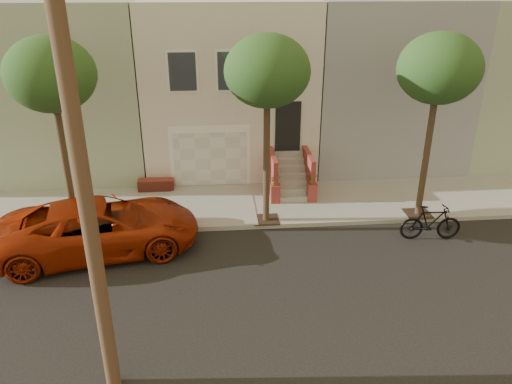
{
  "coord_description": "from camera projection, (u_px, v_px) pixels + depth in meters",
  "views": [
    {
      "loc": [
        -0.67,
        -11.24,
        7.94
      ],
      "look_at": [
        0.57,
        3.0,
        1.63
      ],
      "focal_mm": 34.14,
      "sensor_mm": 36.0,
      "label": 1
    }
  ],
  "objects": [
    {
      "name": "motorcycle",
      "position": [
        431.0,
        223.0,
        15.9
      ],
      "size": [
        2.04,
        0.68,
        1.21
      ],
      "primitive_type": "imported",
      "rotation": [
        0.0,
        0.0,
        1.52
      ],
      "color": "black",
      "rests_on": "ground"
    },
    {
      "name": "ground",
      "position": [
        245.0,
        290.0,
        13.51
      ],
      "size": [
        90.0,
        90.0,
        0.0
      ],
      "primitive_type": "plane",
      "color": "black",
      "rests_on": "ground"
    },
    {
      "name": "tree_mid",
      "position": [
        267.0,
        72.0,
        15.02
      ],
      "size": [
        2.7,
        2.57,
        6.3
      ],
      "color": "#2D2116",
      "rests_on": "sidewalk"
    },
    {
      "name": "tree_right",
      "position": [
        439.0,
        70.0,
        15.45
      ],
      "size": [
        2.7,
        2.57,
        6.3
      ],
      "color": "#2D2116",
      "rests_on": "sidewalk"
    },
    {
      "name": "pickup_truck",
      "position": [
        100.0,
        227.0,
        15.11
      ],
      "size": [
        6.49,
        3.92,
        1.69
      ],
      "primitive_type": "imported",
      "rotation": [
        0.0,
        0.0,
        1.77
      ],
      "color": "#902207",
      "rests_on": "ground"
    },
    {
      "name": "tree_left",
      "position": [
        51.0,
        76.0,
        14.5
      ],
      "size": [
        2.7,
        2.57,
        6.3
      ],
      "color": "#2D2116",
      "rests_on": "sidewalk"
    },
    {
      "name": "sidewalk",
      "position": [
        236.0,
        205.0,
        18.35
      ],
      "size": [
        40.0,
        3.7,
        0.15
      ],
      "primitive_type": "cube",
      "color": "gray",
      "rests_on": "ground"
    },
    {
      "name": "house_row",
      "position": [
        228.0,
        80.0,
        22.23
      ],
      "size": [
        33.1,
        11.7,
        7.0
      ],
      "color": "beige",
      "rests_on": "sidewalk"
    }
  ]
}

